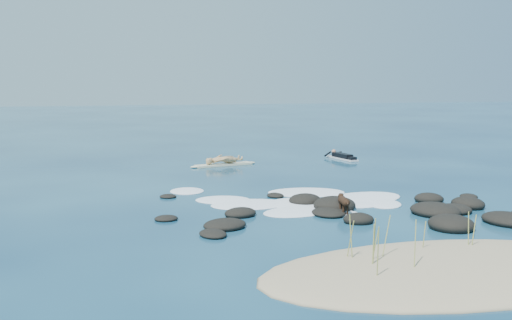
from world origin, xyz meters
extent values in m
plane|color=#0A2642|center=(0.00, 0.00, 0.00)|extent=(160.00, 160.00, 0.00)
ellipsoid|color=#9E8966|center=(0.00, -8.20, 0.00)|extent=(9.00, 4.40, 0.60)
cylinder|color=#969B4B|center=(1.05, -7.18, 0.60)|extent=(0.03, 0.10, 0.95)
cylinder|color=#969B4B|center=(-1.86, -8.06, 0.64)|extent=(0.03, 0.06, 1.05)
cylinder|color=#969B4B|center=(-2.12, -7.41, 0.63)|extent=(0.07, 0.29, 0.99)
cylinder|color=#969B4B|center=(1.15, -7.26, 0.57)|extent=(0.10, 0.04, 0.90)
cylinder|color=#969B4B|center=(-1.32, -7.55, 0.66)|extent=(0.28, 0.17, 1.06)
cylinder|color=#969B4B|center=(-0.15, -7.19, 0.53)|extent=(0.04, 0.12, 0.81)
cylinder|color=#969B4B|center=(-2.12, -7.45, 0.69)|extent=(0.13, 0.04, 1.13)
cylinder|color=#969B4B|center=(-1.82, -8.00, 0.70)|extent=(0.04, 0.12, 1.16)
cylinder|color=#969B4B|center=(-1.08, -8.44, 0.71)|extent=(0.12, 0.19, 1.16)
cylinder|color=#969B4B|center=(-1.67, -7.74, 0.54)|extent=(0.14, 0.12, 0.84)
cylinder|color=#969B4B|center=(-2.10, -8.78, 0.73)|extent=(0.11, 0.21, 1.20)
ellipsoid|color=black|center=(5.11, -1.17, 0.05)|extent=(0.72, 0.77, 0.20)
ellipsoid|color=black|center=(-5.83, -1.95, 0.05)|extent=(0.74, 0.66, 0.19)
ellipsoid|color=black|center=(4.05, -4.73, 0.11)|extent=(1.83, 1.96, 0.43)
ellipsoid|color=black|center=(3.27, -3.09, 0.09)|extent=(1.36, 1.24, 0.36)
ellipsoid|color=black|center=(3.35, -1.45, 0.11)|extent=(1.27, 1.19, 0.43)
ellipsoid|color=black|center=(-1.67, 0.62, 0.05)|extent=(0.82, 0.87, 0.20)
ellipsoid|color=black|center=(2.56, -3.17, 0.12)|extent=(2.02, 2.10, 0.48)
ellipsoid|color=black|center=(-0.26, -3.63, 0.10)|extent=(1.04, 0.89, 0.40)
ellipsoid|color=black|center=(4.17, -2.54, 0.12)|extent=(1.29, 1.36, 0.47)
ellipsoid|color=black|center=(-5.50, 1.41, 0.04)|extent=(0.74, 0.70, 0.17)
ellipsoid|color=black|center=(-0.75, -2.45, 0.07)|extent=(1.10, 1.24, 0.27)
ellipsoid|color=black|center=(2.04, -4.90, 0.13)|extent=(1.54, 1.57, 0.54)
ellipsoid|color=black|center=(-3.52, -1.94, 0.09)|extent=(1.27, 1.15, 0.35)
ellipsoid|color=black|center=(-4.73, -4.05, 0.06)|extent=(0.97, 1.09, 0.22)
ellipsoid|color=black|center=(-0.30, -1.76, 0.14)|extent=(1.55, 1.48, 0.56)
ellipsoid|color=black|center=(-4.26, -3.28, 0.09)|extent=(1.57, 1.41, 0.34)
ellipsoid|color=black|center=(0.04, -3.06, 0.05)|extent=(0.54, 0.49, 0.21)
ellipsoid|color=black|center=(-0.96, -0.69, 0.11)|extent=(1.23, 1.13, 0.45)
ellipsoid|color=white|center=(-4.69, 2.43, 0.01)|extent=(1.35, 1.50, 0.12)
ellipsoid|color=white|center=(-3.64, 0.50, 0.01)|extent=(2.23, 1.83, 0.12)
ellipsoid|color=white|center=(-0.31, 1.11, 0.01)|extent=(3.21, 2.35, 0.12)
ellipsoid|color=white|center=(-1.58, -1.83, 0.01)|extent=(2.76, 2.10, 0.12)
ellipsoid|color=white|center=(-1.03, -0.64, 0.01)|extent=(2.60, 1.93, 0.12)
ellipsoid|color=white|center=(0.69, -1.46, 0.01)|extent=(1.62, 0.98, 0.12)
ellipsoid|color=white|center=(1.64, -1.40, 0.01)|extent=(1.74, 1.96, 0.12)
ellipsoid|color=white|center=(1.21, -0.42, 0.01)|extent=(3.96, 3.05, 0.12)
ellipsoid|color=white|center=(-2.88, -0.44, 0.01)|extent=(2.69, 1.77, 0.12)
ellipsoid|color=white|center=(-0.30, -2.48, 0.01)|extent=(1.10, 0.90, 0.12)
cube|color=beige|center=(-2.14, 8.61, 0.05)|extent=(3.00, 1.32, 0.10)
ellipsoid|color=beige|center=(-0.72, 8.98, 0.05)|extent=(0.65, 0.47, 0.11)
ellipsoid|color=beige|center=(-3.57, 8.25, 0.05)|extent=(0.65, 0.47, 0.11)
imported|color=tan|center=(-2.14, 8.61, 1.06)|extent=(0.62, 0.79, 1.91)
cube|color=silver|center=(4.49, 9.40, 0.05)|extent=(1.02, 2.36, 0.08)
ellipsoid|color=silver|center=(4.24, 10.52, 0.05)|extent=(0.38, 0.55, 0.09)
cube|color=black|center=(4.49, 9.40, 0.21)|extent=(0.72, 1.47, 0.23)
sphere|color=#AF755C|center=(4.31, 10.20, 0.34)|extent=(0.29, 0.29, 0.24)
cylinder|color=black|center=(3.99, 10.28, 0.20)|extent=(0.52, 0.41, 0.26)
cylinder|color=black|center=(4.56, 10.41, 0.20)|extent=(0.59, 0.19, 0.26)
cube|color=black|center=(4.67, 8.63, 0.17)|extent=(0.47, 0.64, 0.15)
cylinder|color=black|center=(-0.30, -2.58, 0.44)|extent=(0.31, 0.55, 0.25)
sphere|color=black|center=(-0.27, -2.35, 0.44)|extent=(0.29, 0.29, 0.26)
sphere|color=black|center=(-0.33, -2.81, 0.44)|extent=(0.26, 0.26, 0.24)
sphere|color=black|center=(-0.26, -2.20, 0.53)|extent=(0.21, 0.21, 0.19)
cone|color=black|center=(-0.24, -2.09, 0.52)|extent=(0.11, 0.13, 0.10)
cone|color=black|center=(-0.31, -2.20, 0.61)|extent=(0.09, 0.07, 0.09)
cone|color=black|center=(-0.21, -2.22, 0.61)|extent=(0.09, 0.07, 0.09)
cylinder|color=black|center=(-0.35, -2.40, 0.17)|extent=(0.07, 0.07, 0.34)
cylinder|color=black|center=(-0.21, -2.41, 0.17)|extent=(0.07, 0.07, 0.34)
cylinder|color=black|center=(-0.39, -2.75, 0.17)|extent=(0.07, 0.07, 0.34)
cylinder|color=black|center=(-0.26, -2.77, 0.17)|extent=(0.07, 0.07, 0.34)
cylinder|color=black|center=(-0.34, -2.93, 0.48)|extent=(0.07, 0.25, 0.15)
camera|label=1|loc=(-7.12, -19.07, 4.23)|focal=40.00mm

